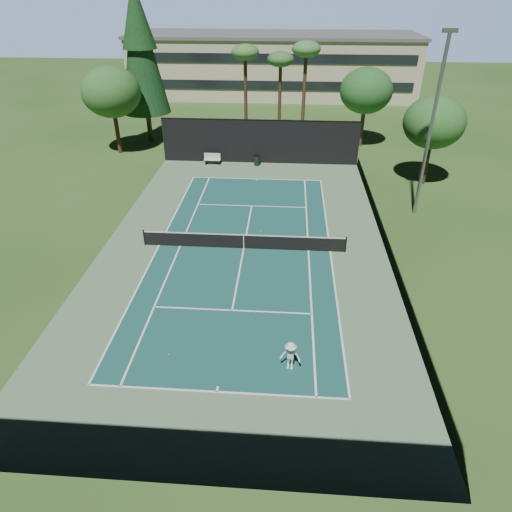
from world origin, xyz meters
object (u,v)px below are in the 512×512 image
at_px(tennis_ball_a, 169,354).
at_px(tennis_ball_d, 147,229).
at_px(player, 290,356).
at_px(tennis_net, 244,241).
at_px(tennis_ball_c, 261,231).
at_px(trash_bin, 257,160).
at_px(park_bench, 212,158).
at_px(tennis_ball_b, 244,234).

xyz_separation_m(tennis_ball_a, tennis_ball_d, (-4.34, 11.93, 0.01)).
bearing_deg(player, tennis_ball_a, -174.95).
relative_size(tennis_net, tennis_ball_c, 216.20).
relative_size(tennis_ball_a, trash_bin, 0.07).
bearing_deg(park_bench, player, -73.92).
height_order(player, park_bench, player).
distance_m(tennis_ball_a, tennis_ball_b, 11.91).
bearing_deg(trash_bin, tennis_ball_b, -89.79).
height_order(player, tennis_ball_c, player).
bearing_deg(player, tennis_ball_b, 114.47).
relative_size(tennis_net, park_bench, 8.60).
relative_size(player, tennis_ball_a, 23.32).
xyz_separation_m(tennis_net, tennis_ball_a, (-2.50, -9.83, -0.53)).
height_order(tennis_ball_c, park_bench, park_bench).
relative_size(tennis_ball_b, trash_bin, 0.07).
bearing_deg(tennis_ball_a, park_bench, 94.24).
bearing_deg(tennis_ball_d, player, -51.47).
xyz_separation_m(tennis_ball_a, tennis_ball_b, (2.33, 11.68, 0.00)).
relative_size(tennis_ball_d, trash_bin, 0.08).
relative_size(tennis_ball_b, tennis_ball_d, 0.88).
bearing_deg(player, park_bench, 115.82).
relative_size(player, tennis_ball_b, 21.69).
bearing_deg(tennis_ball_a, tennis_ball_c, 74.08).
bearing_deg(tennis_ball_d, tennis_ball_a, -70.00).
relative_size(tennis_ball_a, tennis_ball_b, 0.93).
height_order(tennis_ball_a, tennis_ball_d, tennis_ball_d).
bearing_deg(park_bench, trash_bin, -0.23).
bearing_deg(tennis_ball_b, trash_bin, 90.21).
distance_m(tennis_ball_a, trash_bin, 25.24).
bearing_deg(player, tennis_ball_d, 138.27).
relative_size(tennis_net, player, 8.95).
relative_size(tennis_net, tennis_ball_b, 194.17).
relative_size(tennis_net, trash_bin, 13.65).
distance_m(tennis_ball_d, trash_bin, 14.78).
relative_size(tennis_ball_c, tennis_ball_d, 0.79).
height_order(tennis_net, tennis_ball_b, tennis_net).
distance_m(tennis_net, tennis_ball_d, 7.18).
bearing_deg(trash_bin, tennis_net, -89.16).
relative_size(tennis_ball_c, park_bench, 0.04).
bearing_deg(tennis_ball_b, tennis_net, -84.57).
distance_m(tennis_ball_b, trash_bin, 13.46).
distance_m(tennis_ball_c, tennis_ball_d, 7.81).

